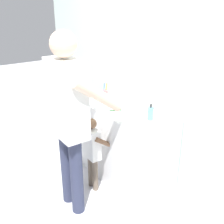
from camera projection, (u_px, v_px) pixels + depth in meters
ground_plane at (101, 184)px, 3.15m from camera, size 14.00×14.00×0.00m
back_wall at (147, 61)px, 2.97m from camera, size 4.40×0.08×2.70m
vanity_cabinet at (123, 143)px, 3.15m from camera, size 1.22×0.54×0.86m
sink_basin at (122, 104)px, 2.95m from camera, size 0.34×0.34×0.11m
faucet at (136, 98)px, 3.06m from camera, size 0.18×0.14×0.18m
toothbrush_cup at (105, 93)px, 3.31m from camera, size 0.07×0.07×0.21m
soap_bottle at (150, 113)px, 2.69m from camera, size 0.06×0.06×0.17m
child_toddler at (93, 148)px, 2.90m from camera, size 0.26×0.26×0.85m
adult_parent at (69, 110)px, 2.44m from camera, size 0.54×0.57×1.75m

